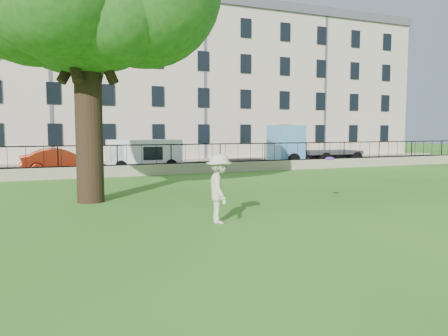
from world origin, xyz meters
name	(u,v)px	position (x,y,z in m)	size (l,w,h in m)	color
ground	(276,210)	(0.00, 0.00, 0.00)	(120.00, 120.00, 0.00)	#266217
retaining_wall	(171,169)	(0.00, 12.00, 0.30)	(50.00, 0.40, 0.60)	gray
iron_railing	(171,154)	(0.00, 12.00, 1.15)	(50.00, 0.05, 1.13)	black
street	(152,168)	(0.00, 16.70, 0.01)	(60.00, 9.00, 0.01)	black
sidewalk	(136,162)	(0.00, 21.90, 0.06)	(60.00, 1.40, 0.12)	gray
building_row	(122,80)	(0.00, 27.57, 6.92)	(56.40, 10.40, 13.80)	beige
man	(219,189)	(-2.36, -1.07, 0.94)	(1.22, 0.70, 1.88)	beige
frisbee	(330,159)	(2.06, 0.08, 1.57)	(0.27, 0.27, 0.03)	purple
red_sedan	(61,161)	(-5.76, 15.20, 0.72)	(1.53, 4.38, 1.44)	#9C2813
white_van	(144,155)	(-0.79, 15.40, 0.95)	(4.55, 1.77, 1.91)	white
blue_truck	(315,145)	(11.97, 15.40, 1.43)	(6.82, 2.42, 2.86)	#5CA1D9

